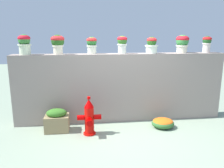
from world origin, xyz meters
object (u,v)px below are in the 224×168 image
at_px(potted_plant_2, 92,44).
at_px(planter_box, 57,120).
at_px(potted_plant_6, 207,43).
at_px(flower_bush_left, 163,123).
at_px(potted_plant_3, 122,43).
at_px(potted_plant_0, 24,43).
at_px(potted_plant_1, 58,42).
at_px(potted_plant_5, 182,42).
at_px(fire_hydrant, 89,118).
at_px(potted_plant_4, 152,45).

relative_size(potted_plant_2, planter_box, 0.75).
distance_m(potted_plant_2, potted_plant_6, 2.73).
xyz_separation_m(potted_plant_6, flower_bush_left, (-1.22, -0.62, -1.72)).
xyz_separation_m(flower_bush_left, planter_box, (-2.30, 0.10, 0.13)).
distance_m(potted_plant_3, potted_plant_6, 2.05).
height_order(potted_plant_2, planter_box, potted_plant_2).
relative_size(potted_plant_0, potted_plant_6, 1.11).
bearing_deg(flower_bush_left, potted_plant_1, 165.65).
xyz_separation_m(potted_plant_1, potted_plant_6, (3.47, 0.04, -0.02)).
bearing_deg(potted_plant_1, potted_plant_6, 0.70).
relative_size(potted_plant_5, fire_hydrant, 0.52).
height_order(fire_hydrant, planter_box, fire_hydrant).
height_order(potted_plant_2, flower_bush_left, potted_plant_2).
bearing_deg(potted_plant_1, potted_plant_5, 1.16).
distance_m(potted_plant_6, planter_box, 3.89).
bearing_deg(planter_box, potted_plant_5, 10.33).
distance_m(potted_plant_4, potted_plant_5, 0.77).
bearing_deg(planter_box, fire_hydrant, -20.10).
bearing_deg(flower_bush_left, potted_plant_0, 169.25).
xyz_separation_m(potted_plant_1, potted_plant_5, (2.86, 0.06, -0.01)).
bearing_deg(potted_plant_5, potted_plant_2, -179.58).
height_order(potted_plant_0, potted_plant_3, potted_plant_0).
bearing_deg(potted_plant_3, potted_plant_2, 176.40).
bearing_deg(potted_plant_3, potted_plant_5, 2.31).
distance_m(flower_bush_left, planter_box, 2.30).
bearing_deg(potted_plant_3, planter_box, -162.14).
relative_size(potted_plant_1, potted_plant_4, 1.13).
distance_m(potted_plant_1, flower_bush_left, 2.90).
bearing_deg(potted_plant_1, flower_bush_left, -14.35).
bearing_deg(fire_hydrant, potted_plant_3, 42.43).
bearing_deg(planter_box, potted_plant_6, 8.32).
distance_m(potted_plant_4, flower_bush_left, 1.78).
relative_size(fire_hydrant, flower_bush_left, 1.62).
bearing_deg(potted_plant_4, flower_bush_left, -75.35).
height_order(potted_plant_3, potted_plant_4, potted_plant_3).
relative_size(potted_plant_0, flower_bush_left, 0.87).
xyz_separation_m(potted_plant_3, fire_hydrant, (-0.79, -0.72, -1.47)).
relative_size(potted_plant_0, fire_hydrant, 0.54).
xyz_separation_m(potted_plant_2, potted_plant_4, (1.36, -0.05, -0.02)).
bearing_deg(potted_plant_5, planter_box, -169.67).
height_order(potted_plant_4, potted_plant_5, potted_plant_5).
xyz_separation_m(potted_plant_4, fire_hydrant, (-1.47, -0.72, -1.43)).
bearing_deg(potted_plant_2, potted_plant_6, -0.01).
bearing_deg(potted_plant_6, planter_box, -171.68).
distance_m(potted_plant_0, flower_bush_left, 3.46).
xyz_separation_m(potted_plant_1, fire_hydrant, (0.63, -0.72, -1.49)).
bearing_deg(potted_plant_2, potted_plant_3, -3.60).
relative_size(potted_plant_0, potted_plant_2, 1.14).
relative_size(potted_plant_2, potted_plant_6, 0.97).
height_order(potted_plant_5, potted_plant_6, potted_plant_5).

